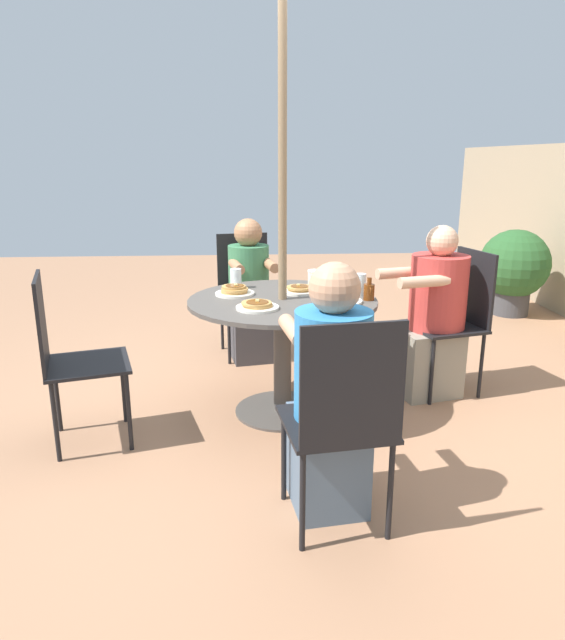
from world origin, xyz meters
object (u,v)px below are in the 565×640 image
diner_south (432,320)px  patio_table (282,325)px  potted_shrub (514,267)px  patio_chair_west (245,287)px  drinking_glass_a (236,278)px  patio_chair_south (457,313)px  pancake_plate_b (257,306)px  pancake_plate_d (235,291)px  patio_chair_north (68,351)px  diner_west (250,295)px  drinking_glass_b (360,285)px  coffee_cup (315,278)px  patio_chair_east (343,415)px  pancake_plate_a (300,290)px  diner_east (330,400)px  pancake_plate_c (342,299)px  syrup_bottle (369,291)px

diner_south → patio_table: bearing=90.0°
diner_south → potted_shrub: diner_south is taller
patio_chair_west → drinking_glass_a: bearing=75.8°
patio_chair_south → patio_chair_west: size_ratio=1.00×
pancake_plate_b → pancake_plate_d: size_ratio=1.00×
patio_chair_north → patio_chair_west: (-1.50, 0.93, 0.00)m
patio_chair_west → diner_west: (0.17, 0.03, -0.03)m
patio_table → drinking_glass_a: (-0.31, -0.27, 0.22)m
diner_west → drinking_glass_b: 1.19m
patio_chair_north → coffee_cup: patio_chair_north is taller
patio_table → diner_south: diner_south is taller
patio_chair_east → pancake_plate_a: (-1.35, -0.05, 0.20)m
patio_chair_north → diner_east: 1.46m
patio_chair_west → pancake_plate_a: (1.01, 0.33, 0.20)m
patio_table → pancake_plate_c: (0.10, 0.33, 0.18)m
pancake_plate_a → patio_chair_south: bearing=96.7°
diner_west → pancake_plate_c: (1.11, 0.52, 0.23)m
potted_shrub → syrup_bottle: bearing=-41.2°
patio_chair_east → diner_east: bearing=90.0°
patio_table → diner_west: (-1.00, -0.19, -0.05)m
patio_chair_east → diner_south: bearing=52.2°
diner_south → syrup_bottle: diner_south is taller
patio_chair_east → drinking_glass_a: patio_chair_east is taller
patio_table → pancake_plate_b: (0.22, -0.15, 0.18)m
patio_chair_north → drinking_glass_b: size_ratio=6.92×
patio_chair_north → drinking_glass_b: (-0.37, 1.61, 0.25)m
patio_chair_west → patio_table: bearing=90.0°
patio_chair_south → pancake_plate_b: 1.42m
pancake_plate_b → coffee_cup: bearing=145.2°
diner_west → patio_chair_east: bearing=88.5°
diner_east → drinking_glass_b: size_ratio=8.21×
drinking_glass_b → patio_table: bearing=-84.9°
patio_chair_north → pancake_plate_c: bearing=82.7°
diner_west → pancake_plate_b: (1.22, 0.03, 0.23)m
patio_chair_north → pancake_plate_d: bearing=101.6°
pancake_plate_d → patio_chair_north: bearing=-62.5°
diner_east → diner_west: bearing=91.4°
coffee_cup → potted_shrub: (-1.82, 2.19, -0.29)m
diner_east → pancake_plate_b: size_ratio=4.73×
pancake_plate_d → drinking_glass_b: bearing=83.6°
pancake_plate_a → pancake_plate_d: size_ratio=1.00×
pancake_plate_a → syrup_bottle: syrup_bottle is taller
coffee_cup → diner_east: bearing=-3.9°
diner_east → drinking_glass_a: size_ratio=8.98×
diner_south → patio_chair_north: bearing=91.1°
patio_chair_north → diner_west: (-1.33, 0.96, -0.03)m
patio_table → potted_shrub: size_ratio=1.31×
pancake_plate_d → drinking_glass_b: 0.75m
patio_table → diner_east: size_ratio=0.99×
patio_table → syrup_bottle: 0.54m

